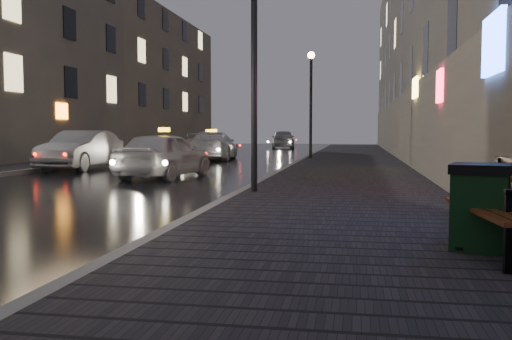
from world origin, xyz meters
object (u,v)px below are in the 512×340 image
at_px(lamp_far, 311,91).
at_px(car_far, 283,139).
at_px(taxi_near, 164,155).
at_px(car_left_mid, 81,150).
at_px(bench, 511,207).
at_px(trash_bin, 480,206).
at_px(lamp_near, 254,41).
at_px(taxi_far, 208,142).
at_px(taxi_mid, 214,146).

height_order(lamp_far, car_far, lamp_far).
xyz_separation_m(taxi_near, car_left_mid, (-4.53, 3.30, 0.02)).
distance_m(bench, trash_bin, 0.36).
xyz_separation_m(lamp_near, taxi_near, (-3.76, 4.76, -2.75)).
relative_size(lamp_near, taxi_far, 1.01).
bearing_deg(taxi_far, car_far, 60.92).
xyz_separation_m(lamp_far, bench, (3.93, -21.99, -2.81)).
height_order(lamp_far, bench, lamp_far).
xyz_separation_m(trash_bin, taxi_near, (-7.42, 10.52, 0.09)).
height_order(taxi_near, car_left_mid, car_left_mid).
bearing_deg(taxi_near, lamp_far, -101.91).
distance_m(lamp_far, bench, 22.52).
bearing_deg(car_left_mid, lamp_near, -44.90).
xyz_separation_m(bench, car_left_mid, (-12.22, 14.05, 0.09)).
relative_size(lamp_far, trash_bin, 5.36).
bearing_deg(car_far, car_left_mid, 72.98).
distance_m(lamp_far, car_left_mid, 11.80).
bearing_deg(lamp_far, taxi_far, 126.25).
distance_m(lamp_near, car_far, 35.68).
relative_size(car_left_mid, taxi_far, 0.88).
height_order(lamp_near, lamp_far, same).
xyz_separation_m(trash_bin, car_left_mid, (-11.95, 13.81, 0.11)).
bearing_deg(taxi_mid, taxi_near, 91.84).
xyz_separation_m(trash_bin, taxi_mid, (-8.71, 21.94, 0.08)).
height_order(lamp_near, trash_bin, lamp_near).
bearing_deg(taxi_near, trash_bin, 131.81).
relative_size(lamp_near, taxi_near, 1.22).
xyz_separation_m(bench, taxi_mid, (-8.98, 22.18, 0.05)).
height_order(bench, taxi_far, taxi_far).
relative_size(taxi_far, car_far, 1.12).
relative_size(trash_bin, taxi_mid, 0.20).
bearing_deg(taxi_far, trash_bin, -70.82).
relative_size(bench, taxi_near, 0.49).
xyz_separation_m(taxi_mid, taxi_far, (-3.21, 11.08, 0.00)).
xyz_separation_m(lamp_far, taxi_mid, (-5.05, 0.19, -2.76)).
relative_size(taxi_near, taxi_far, 0.83).
xyz_separation_m(taxi_near, taxi_far, (-4.50, 22.50, -0.01)).
distance_m(bench, taxi_far, 35.41).
xyz_separation_m(taxi_near, taxi_mid, (-1.29, 11.43, -0.01)).
bearing_deg(car_left_mid, lamp_far, 43.06).
xyz_separation_m(lamp_near, trash_bin, (3.66, -5.76, -2.84)).
bearing_deg(taxi_far, taxi_mid, -74.52).
relative_size(bench, trash_bin, 2.15).
height_order(bench, trash_bin, bench).
relative_size(lamp_far, car_far, 1.13).
bearing_deg(trash_bin, lamp_far, 115.81).
relative_size(taxi_mid, taxi_far, 0.96).
bearing_deg(taxi_mid, lamp_near, 102.73).
bearing_deg(taxi_far, taxi_near, -79.37).
bearing_deg(taxi_far, car_left_mid, -90.77).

